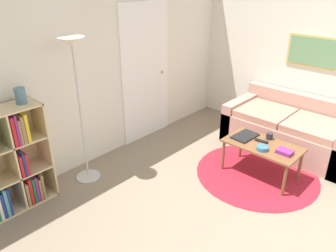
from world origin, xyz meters
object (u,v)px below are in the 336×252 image
at_px(bowl, 262,148).
at_px(floor_lamp, 75,70).
at_px(couch, 291,129).
at_px(vase_on_shelf, 20,96).
at_px(coffee_table, 262,148).
at_px(cup, 270,136).
at_px(laptop, 245,136).

bearing_deg(bowl, floor_lamp, 130.70).
bearing_deg(couch, vase_on_shelf, 152.24).
xyz_separation_m(couch, vase_on_shelf, (-3.05, 1.61, 0.94)).
xyz_separation_m(coffee_table, cup, (0.18, 0.01, 0.09)).
height_order(couch, vase_on_shelf, vase_on_shelf).
bearing_deg(cup, laptop, 120.77).
xyz_separation_m(floor_lamp, bowl, (1.38, -1.60, -0.92)).
bearing_deg(couch, bowl, -174.06).
xyz_separation_m(coffee_table, bowl, (-0.13, -0.06, 0.07)).
bearing_deg(cup, vase_on_shelf, 143.97).
bearing_deg(floor_lamp, vase_on_shelf, 168.22).
relative_size(couch, cup, 20.96).
xyz_separation_m(laptop, vase_on_shelf, (-2.11, 1.39, 0.76)).
height_order(coffee_table, laptop, laptop).
height_order(couch, laptop, couch).
height_order(floor_lamp, bowl, floor_lamp).
xyz_separation_m(laptop, cup, (0.15, -0.25, 0.03)).
bearing_deg(bowl, cup, 13.08).
relative_size(floor_lamp, vase_on_shelf, 10.36).
relative_size(cup, vase_on_shelf, 0.50).
height_order(bowl, cup, cup).
bearing_deg(floor_lamp, coffee_table, -45.54).
height_order(couch, coffee_table, couch).
bearing_deg(laptop, floor_lamp, 140.35).
distance_m(floor_lamp, couch, 3.09).
bearing_deg(coffee_table, laptop, 84.13).
bearing_deg(vase_on_shelf, laptop, -33.39).
height_order(couch, bowl, couch).
relative_size(coffee_table, laptop, 2.50).
xyz_separation_m(floor_lamp, coffee_table, (1.51, -1.54, -1.00)).
distance_m(couch, cup, 0.81).
bearing_deg(vase_on_shelf, cup, -36.03).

